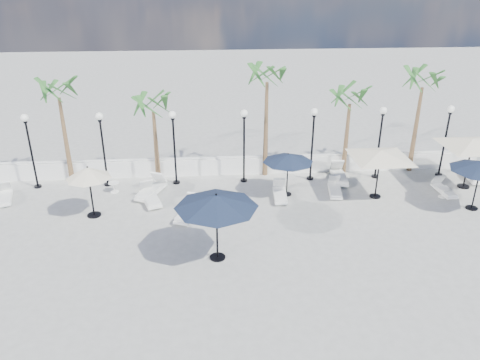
{
  "coord_description": "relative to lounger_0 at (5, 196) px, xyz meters",
  "views": [
    {
      "loc": [
        -1.8,
        -15.67,
        10.13
      ],
      "look_at": [
        -0.43,
        3.35,
        1.5
      ],
      "focal_mm": 35.0,
      "sensor_mm": 36.0,
      "label": 1
    }
  ],
  "objects": [
    {
      "name": "lounger_4",
      "position": [
        8.83,
        -2.17,
        0.04
      ],
      "size": [
        1.35,
        2.19,
        0.78
      ],
      "rotation": [
        0.0,
        0.0,
        -0.35
      ],
      "color": "silver",
      "rests_on": "ground"
    },
    {
      "name": "palm_0",
      "position": [
        2.56,
        2.24,
        4.31
      ],
      "size": [
        2.6,
        2.6,
        5.5
      ],
      "color": "brown",
      "rests_on": "ground"
    },
    {
      "name": "parasol_cream_small",
      "position": [
        4.55,
        -1.81,
        1.84
      ],
      "size": [
        1.96,
        1.96,
        2.41
      ],
      "color": "black",
      "rests_on": "ground"
    },
    {
      "name": "palm_4",
      "position": [
        20.76,
        2.24,
        4.5
      ],
      "size": [
        2.6,
        2.6,
        5.7
      ],
      "color": "brown",
      "rests_on": "ground"
    },
    {
      "name": "lounger_3",
      "position": [
        13.15,
        -0.66,
        0.01
      ],
      "size": [
        0.75,
        1.92,
        0.7
      ],
      "rotation": [
        0.0,
        0.0,
        -0.07
      ],
      "color": "silver",
      "rests_on": "ground"
    },
    {
      "name": "lounger_1",
      "position": [
        6.91,
        0.17,
        0.04
      ],
      "size": [
        1.48,
        2.25,
        0.81
      ],
      "rotation": [
        0.0,
        0.0,
        -0.41
      ],
      "color": "silver",
      "rests_on": "ground"
    },
    {
      "name": "lounger_6",
      "position": [
        21.3,
        -0.73,
        -0.01
      ],
      "size": [
        0.63,
        1.74,
        0.64
      ],
      "rotation": [
        0.0,
        0.0,
        0.04
      ],
      "color": "silver",
      "rests_on": "ground"
    },
    {
      "name": "parasol_navy_left",
      "position": [
        9.99,
        -5.59,
        2.2
      ],
      "size": [
        3.12,
        3.12,
        2.76
      ],
      "color": "black",
      "rests_on": "ground"
    },
    {
      "name": "lamppost_5",
      "position": [
        18.56,
        1.44,
        2.27
      ],
      "size": [
        0.36,
        0.36,
        3.84
      ],
      "color": "black",
      "rests_on": "ground"
    },
    {
      "name": "palm_3",
      "position": [
        17.06,
        2.24,
        3.72
      ],
      "size": [
        2.6,
        2.6,
        4.9
      ],
      "color": "brown",
      "rests_on": "ground"
    },
    {
      "name": "lounger_5",
      "position": [
        15.92,
        -0.35,
        -0.0
      ],
      "size": [
        0.86,
        1.85,
        0.67
      ],
      "rotation": [
        0.0,
        0.0,
        -0.17
      ],
      "color": "silver",
      "rests_on": "ground"
    },
    {
      "name": "parasol_navy_mid",
      "position": [
        13.53,
        -0.3,
        1.69
      ],
      "size": [
        2.43,
        2.43,
        2.18
      ],
      "color": "black",
      "rests_on": "ground"
    },
    {
      "name": "side_table_1",
      "position": [
        5.04,
        0.6,
        0.08
      ],
      "size": [
        0.53,
        0.53,
        0.51
      ],
      "color": "silver",
      "rests_on": "ground"
    },
    {
      "name": "lamppost_0",
      "position": [
        1.06,
        1.44,
        2.27
      ],
      "size": [
        0.36,
        0.36,
        3.84
      ],
      "color": "black",
      "rests_on": "ground"
    },
    {
      "name": "parasol_cream_sq_b",
      "position": [
        22.65,
        -0.08,
        2.36
      ],
      "size": [
        5.58,
        5.58,
        2.8
      ],
      "color": "black",
      "rests_on": "ground"
    },
    {
      "name": "lamppost_1",
      "position": [
        4.56,
        1.44,
        2.27
      ],
      "size": [
        0.36,
        0.36,
        3.84
      ],
      "color": "black",
      "rests_on": "ground"
    },
    {
      "name": "ground",
      "position": [
        11.56,
        -5.06,
        -0.23
      ],
      "size": [
        100.0,
        100.0,
        0.0
      ],
      "primitive_type": "plane",
      "color": "gray",
      "rests_on": "ground"
    },
    {
      "name": "lamppost_2",
      "position": [
        8.06,
        1.44,
        2.27
      ],
      "size": [
        0.36,
        0.36,
        3.84
      ],
      "color": "black",
      "rests_on": "ground"
    },
    {
      "name": "parasol_cream_sq_a",
      "position": [
        17.79,
        -0.86,
        2.17
      ],
      "size": [
        5.27,
        5.27,
        2.59
      ],
      "color": "black",
      "rests_on": "ground"
    },
    {
      "name": "palm_1",
      "position": [
        7.06,
        2.24,
        3.53
      ],
      "size": [
        2.6,
        2.6,
        4.7
      ],
      "color": "brown",
      "rests_on": "ground"
    },
    {
      "name": "lounger_2",
      "position": [
        6.93,
        -0.63,
        0.03
      ],
      "size": [
        1.29,
        2.14,
        0.76
      ],
      "rotation": [
        0.0,
        0.0,
        0.34
      ],
      "color": "silver",
      "rests_on": "ground"
    },
    {
      "name": "lamppost_3",
      "position": [
        11.56,
        1.44,
        2.27
      ],
      "size": [
        0.36,
        0.36,
        3.84
      ],
      "color": "black",
      "rests_on": "ground"
    },
    {
      "name": "palm_2",
      "position": [
        12.76,
        2.24,
        4.89
      ],
      "size": [
        2.6,
        2.6,
        6.1
      ],
      "color": "brown",
      "rests_on": "ground"
    },
    {
      "name": "lamppost_6",
      "position": [
        22.06,
        1.44,
        2.27
      ],
      "size": [
        0.36,
        0.36,
        3.84
      ],
      "color": "black",
      "rests_on": "ground"
    },
    {
      "name": "side_table_2",
      "position": [
        21.04,
        -1.11,
        0.06
      ],
      "size": [
        0.49,
        0.49,
        0.47
      ],
      "color": "silver",
      "rests_on": "ground"
    },
    {
      "name": "lounger_8",
      "position": [
        23.57,
        0.89,
        0.04
      ],
      "size": [
        0.9,
        2.14,
        0.78
      ],
      "rotation": [
        0.0,
        0.0,
        -0.11
      ],
      "color": "silver",
      "rests_on": "ground"
    },
    {
      "name": "balustrade",
      "position": [
        11.56,
        2.44,
        0.24
      ],
      "size": [
        26.0,
        0.3,
        1.01
      ],
      "color": "white",
      "rests_on": "ground"
    },
    {
      "name": "lounger_0",
      "position": [
        0.0,
        0.0,
        0.0
      ],
      "size": [
        1.09,
        1.89,
        0.67
      ],
      "rotation": [
        0.0,
        0.0,
        0.31
      ],
      "color": "silver",
      "rests_on": "ground"
    },
    {
      "name": "lamppost_4",
      "position": [
        15.06,
        1.44,
        2.27
      ],
      "size": [
        0.36,
        0.36,
        3.84
      ],
      "color": "black",
      "rests_on": "ground"
    },
    {
      "name": "lounger_7",
      "position": [
        16.53,
        1.16,
        0.04
      ],
      "size": [
        0.9,
        2.16,
        0.79
      ],
      "rotation": [
        0.0,
        0.0,
        -0.1
      ],
      "color": "silver",
      "rests_on": "ground"
    }
  ]
}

